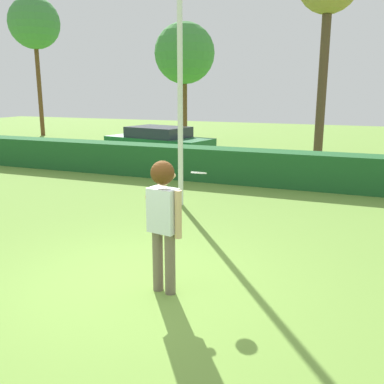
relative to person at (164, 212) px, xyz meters
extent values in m
plane|color=olive|center=(-0.44, 0.03, -1.10)|extent=(60.00, 60.00, 0.00)
cylinder|color=#6C5F50|center=(-0.10, 0.01, -0.68)|extent=(0.14, 0.14, 0.84)
cylinder|color=#6C5F50|center=(0.10, -0.03, -0.68)|extent=(0.14, 0.14, 0.84)
cube|color=silver|center=(0.00, -0.01, 0.03)|extent=(0.41, 0.29, 0.58)
cylinder|color=tan|center=(-0.18, 0.31, 0.27)|extent=(0.20, 0.62, 0.30)
cylinder|color=tan|center=(0.23, -0.05, 0.01)|extent=(0.09, 0.09, 0.62)
sphere|color=tan|center=(0.00, -0.01, 0.49)|extent=(0.22, 0.22, 0.22)
sphere|color=#512F13|center=(0.00, -0.01, 0.52)|extent=(0.31, 0.31, 0.31)
cylinder|color=white|center=(0.17, 0.82, 0.38)|extent=(0.23, 0.23, 0.07)
cylinder|color=silver|center=(-1.56, 4.18, 2.02)|extent=(0.12, 0.12, 6.25)
cube|color=#1E5928|center=(-0.44, 7.14, -0.62)|extent=(24.72, 0.90, 0.97)
cube|color=#1E6633|center=(-5.07, 10.19, -0.53)|extent=(4.47, 2.55, 0.55)
cube|color=#2D333D|center=(-5.07, 10.19, -0.05)|extent=(2.48, 2.00, 0.40)
cylinder|color=black|center=(-3.45, 10.70, -0.80)|extent=(0.61, 0.23, 0.60)
cylinder|color=black|center=(-3.81, 9.04, -0.80)|extent=(0.61, 0.23, 0.60)
cylinder|color=black|center=(-6.33, 11.33, -0.80)|extent=(0.61, 0.23, 0.60)
cylinder|color=black|center=(-6.69, 9.67, -0.80)|extent=(0.61, 0.23, 0.60)
cylinder|color=brown|center=(-6.73, 16.78, 0.67)|extent=(0.25, 0.25, 3.54)
sphere|color=#3F893C|center=(-6.73, 16.78, 3.38)|extent=(3.13, 3.13, 3.13)
cylinder|color=#4F3C29|center=(0.75, 11.74, 1.48)|extent=(0.33, 0.33, 5.18)
cylinder|color=brown|center=(-15.35, 15.64, 1.61)|extent=(0.24, 0.24, 5.42)
sphere|color=#408540|center=(-15.35, 15.64, 5.17)|extent=(2.83, 2.83, 2.83)
camera|label=1|loc=(2.31, -4.80, 1.53)|focal=40.30mm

